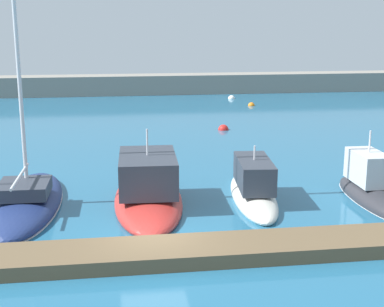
% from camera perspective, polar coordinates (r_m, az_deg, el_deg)
% --- Properties ---
extents(ground_plane, '(120.00, 120.00, 0.00)m').
position_cam_1_polar(ground_plane, '(20.22, -3.88, -9.39)').
color(ground_plane, '#236084').
extents(dock_pier, '(36.63, 2.11, 0.50)m').
position_cam_1_polar(dock_pier, '(18.96, -3.60, -10.17)').
color(dock_pier, brown).
rests_on(dock_pier, ground_plane).
extents(breakwater_seawall, '(108.00, 3.20, 2.08)m').
position_cam_1_polar(breakwater_seawall, '(61.54, -6.93, 7.02)').
color(breakwater_seawall, gray).
rests_on(breakwater_seawall, ground_plane).
extents(sailboat_navy_third, '(3.00, 9.14, 18.75)m').
position_cam_1_polar(sailboat_navy_third, '(25.09, -16.58, -4.47)').
color(sailboat_navy_third, navy).
rests_on(sailboat_navy_third, ground_plane).
extents(motorboat_red_fourth, '(3.32, 8.93, 3.78)m').
position_cam_1_polar(motorboat_red_fourth, '(24.58, -4.53, -3.72)').
color(motorboat_red_fourth, '#B72D28').
rests_on(motorboat_red_fourth, ground_plane).
extents(motorboat_ivory_fifth, '(2.54, 7.29, 2.84)m').
position_cam_1_polar(motorboat_ivory_fifth, '(25.16, 6.30, -3.53)').
color(motorboat_ivory_fifth, silver).
rests_on(motorboat_ivory_fifth, ground_plane).
extents(motorboat_charcoal_sixth, '(1.87, 6.47, 3.50)m').
position_cam_1_polar(motorboat_charcoal_sixth, '(26.19, 17.94, -3.61)').
color(motorboat_charcoal_sixth, '#2D2D33').
rests_on(motorboat_charcoal_sixth, ground_plane).
extents(mooring_buoy_red, '(0.78, 0.78, 0.78)m').
position_cam_1_polar(mooring_buoy_red, '(41.09, 3.24, 2.44)').
color(mooring_buoy_red, red).
rests_on(mooring_buoy_red, ground_plane).
extents(mooring_buoy_white, '(0.71, 0.71, 0.71)m').
position_cam_1_polar(mooring_buoy_white, '(57.76, 4.07, 5.63)').
color(mooring_buoy_white, white).
rests_on(mooring_buoy_white, ground_plane).
extents(mooring_buoy_orange, '(0.63, 0.63, 0.63)m').
position_cam_1_polar(mooring_buoy_orange, '(53.15, 6.11, 4.91)').
color(mooring_buoy_orange, orange).
rests_on(mooring_buoy_orange, ground_plane).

